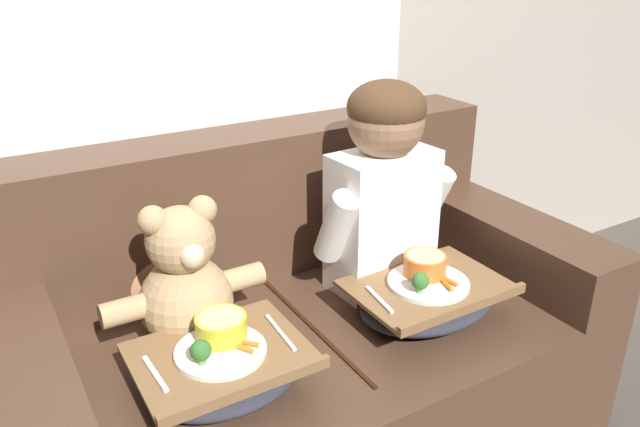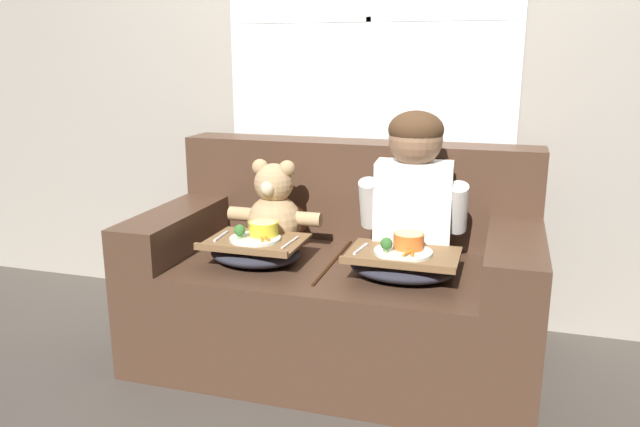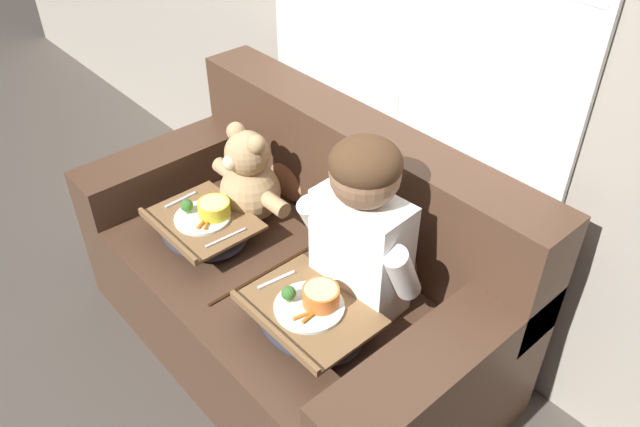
# 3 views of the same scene
# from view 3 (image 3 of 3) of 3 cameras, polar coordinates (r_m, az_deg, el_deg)

# --- Properties ---
(ground_plane) EXTENTS (14.00, 14.00, 0.00)m
(ground_plane) POSITION_cam_3_polar(r_m,az_deg,el_deg) (2.70, -2.62, -11.85)
(ground_plane) COLOR #4C443D
(wall_back_with_window) EXTENTS (8.00, 0.08, 2.60)m
(wall_back_with_window) POSITION_cam_3_polar(r_m,az_deg,el_deg) (2.30, 8.56, 18.40)
(wall_back_with_window) COLOR #A89E8E
(wall_back_with_window) RESTS_ON ground_plane
(couch) EXTENTS (1.69, 0.93, 0.94)m
(couch) POSITION_cam_3_polar(r_m,az_deg,el_deg) (2.48, -1.73, -5.96)
(couch) COLOR #4C3323
(couch) RESTS_ON ground_plane
(throw_pillow_behind_child) EXTENTS (0.32, 0.15, 0.33)m
(throw_pillow_behind_child) POSITION_cam_3_polar(r_m,az_deg,el_deg) (2.25, 7.73, -2.16)
(throw_pillow_behind_child) COLOR #B2754C
(throw_pillow_behind_child) RESTS_ON couch
(throw_pillow_behind_teddy) EXTENTS (0.32, 0.15, 0.33)m
(throw_pillow_behind_teddy) POSITION_cam_3_polar(r_m,az_deg,el_deg) (2.61, -2.51, 4.43)
(throw_pillow_behind_teddy) COLOR #B2754C
(throw_pillow_behind_teddy) RESTS_ON couch
(child_figure) EXTENTS (0.46, 0.23, 0.64)m
(child_figure) POSITION_cam_3_polar(r_m,az_deg,el_deg) (1.99, 3.90, -0.48)
(child_figure) COLOR white
(child_figure) RESTS_ON couch
(teddy_bear) EXTENTS (0.44, 0.30, 0.41)m
(teddy_bear) POSITION_cam_3_polar(r_m,az_deg,el_deg) (2.48, -6.57, 2.91)
(teddy_bear) COLOR tan
(teddy_bear) RESTS_ON couch
(lap_tray_child) EXTENTS (0.44, 0.32, 0.18)m
(lap_tray_child) POSITION_cam_3_polar(r_m,az_deg,el_deg) (2.07, -0.95, -9.41)
(lap_tray_child) COLOR #2D2D38
(lap_tray_child) RESTS_ON child_figure
(lap_tray_teddy) EXTENTS (0.40, 0.33, 0.17)m
(lap_tray_teddy) POSITION_cam_3_polar(r_m,az_deg,el_deg) (2.46, -10.53, -1.22)
(lap_tray_teddy) COLOR #2D2D38
(lap_tray_teddy) RESTS_ON teddy_bear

